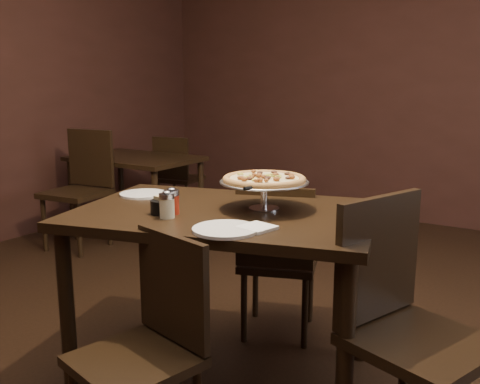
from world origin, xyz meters
The scene contains 16 objects.
room centered at (0.06, 0.03, 1.40)m, with size 6.04×7.04×2.84m.
dining_table centered at (-0.04, 0.01, 0.73)m, with size 1.52×1.20×0.84m.
background_table centered at (-2.20, 1.72, 0.63)m, with size 1.16×0.77×0.72m.
pizza_stand centered at (0.11, 0.12, 0.98)m, with size 0.41×0.41×0.17m.
parmesan_shaker centered at (-0.17, -0.24, 0.90)m, with size 0.07×0.07×0.12m.
pepper_flake_shaker centered at (-0.19, -0.18, 0.90)m, with size 0.07×0.07×0.12m.
packet_caddy centered at (-0.23, -0.20, 0.87)m, with size 0.10×0.10×0.08m.
napkin_stack centered at (0.25, -0.19, 0.85)m, with size 0.13×0.13×0.01m, color white.
plate_left centered at (-0.57, 0.05, 0.84)m, with size 0.24×0.24×0.01m, color white.
plate_near centered at (0.16, -0.28, 0.85)m, with size 0.26×0.26×0.01m, color white.
serving_spatula centered at (0.15, -0.05, 0.97)m, with size 0.12×0.12×0.02m.
chair_far centered at (-0.03, 0.52, 0.48)m, with size 0.53×0.53×0.88m.
chair_near centered at (0.02, -0.59, 0.47)m, with size 0.49×0.49×0.86m.
chair_side centered at (0.81, -0.06, 0.54)m, with size 0.59×0.59×0.99m.
bg_chair_far centered at (-2.18, 2.31, 0.47)m, with size 0.46×0.46×0.86m.
bg_chair_near centered at (-2.27, 1.13, 0.55)m, with size 0.52×0.52×1.01m.
Camera 1 is at (1.28, -1.96, 1.41)m, focal length 40.00 mm.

